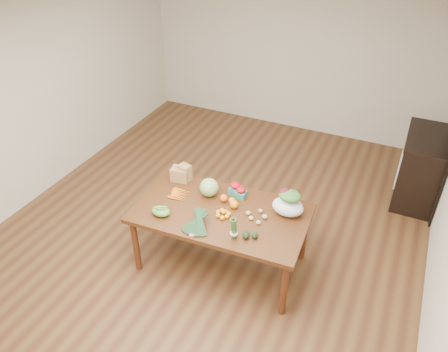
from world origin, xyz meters
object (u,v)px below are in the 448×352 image
at_px(asparagus_bundle, 234,228).
at_px(dining_table, 221,238).
at_px(paper_bag, 180,173).
at_px(mandarin_cluster, 224,213).
at_px(salad_bag, 288,204).
at_px(kale_bunch, 196,224).
at_px(cabbage, 209,187).
at_px(cabinet, 420,168).

bearing_deg(asparagus_bundle, dining_table, 128.85).
relative_size(dining_table, paper_bag, 6.72).
bearing_deg(mandarin_cluster, salad_bag, 27.75).
bearing_deg(kale_bunch, mandarin_cluster, 60.97).
bearing_deg(cabbage, mandarin_cluster, -41.30).
xyz_separation_m(cabbage, salad_bag, (0.89, 0.05, 0.03)).
xyz_separation_m(kale_bunch, salad_bag, (0.75, 0.63, 0.05)).
height_order(paper_bag, kale_bunch, paper_bag).
distance_m(asparagus_bundle, salad_bag, 0.68).
height_order(dining_table, salad_bag, salad_bag).
height_order(paper_bag, salad_bag, salad_bag).
distance_m(kale_bunch, asparagus_bundle, 0.40).
bearing_deg(paper_bag, kale_bunch, -50.85).
bearing_deg(asparagus_bundle, mandarin_cluster, 128.23).
xyz_separation_m(paper_bag, asparagus_bundle, (0.97, -0.66, 0.03)).
bearing_deg(cabinet, dining_table, -129.49).
bearing_deg(asparagus_bundle, cabinet, 55.56).
height_order(cabbage, salad_bag, salad_bag).
xyz_separation_m(dining_table, cabbage, (-0.24, 0.21, 0.48)).
bearing_deg(asparagus_bundle, cabbage, 132.08).
bearing_deg(paper_bag, cabbage, -16.40).
xyz_separation_m(dining_table, cabinet, (1.87, 2.26, 0.10)).
xyz_separation_m(dining_table, salad_bag, (0.64, 0.26, 0.50)).
bearing_deg(salad_bag, dining_table, -158.25).
height_order(cabinet, kale_bunch, cabinet).
distance_m(kale_bunch, salad_bag, 0.98).
height_order(kale_bunch, salad_bag, salad_bag).
bearing_deg(paper_bag, dining_table, -26.24).
xyz_separation_m(mandarin_cluster, asparagus_bundle, (0.24, -0.27, 0.09)).
height_order(dining_table, kale_bunch, kale_bunch).
xyz_separation_m(cabinet, mandarin_cluster, (-1.81, -2.32, 0.32)).
xyz_separation_m(dining_table, paper_bag, (-0.68, 0.33, 0.47)).
distance_m(cabbage, salad_bag, 0.89).
bearing_deg(dining_table, cabbage, 136.52).
distance_m(dining_table, cabbage, 0.57).
xyz_separation_m(paper_bag, salad_bag, (1.32, -0.08, 0.03)).
bearing_deg(kale_bunch, cabbage, 100.52).
xyz_separation_m(dining_table, kale_bunch, (-0.10, -0.37, 0.45)).
bearing_deg(cabinet, kale_bunch, -126.72).
height_order(kale_bunch, asparagus_bundle, asparagus_bundle).
bearing_deg(kale_bunch, paper_bag, 126.06).
bearing_deg(mandarin_cluster, cabbage, 138.70).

